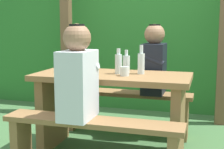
{
  "coord_description": "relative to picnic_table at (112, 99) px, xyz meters",
  "views": [
    {
      "loc": [
        0.83,
        -2.78,
        1.18
      ],
      "look_at": [
        0.0,
        0.0,
        0.73
      ],
      "focal_mm": 52.09,
      "sensor_mm": 36.0,
      "label": 1
    }
  ],
  "objects": [
    {
      "name": "bench_near",
      "position": [
        0.0,
        -0.54,
        -0.17
      ],
      "size": [
        1.4,
        0.24,
        0.47
      ],
      "color": "olive",
      "rests_on": "ground_plane"
    },
    {
      "name": "bottle_center",
      "position": [
        0.06,
        0.02,
        0.33
      ],
      "size": [
        0.06,
        0.06,
        0.23
      ],
      "color": "silver",
      "rests_on": "picnic_table"
    },
    {
      "name": "person_black_coat",
      "position": [
        0.29,
        0.54,
        0.3
      ],
      "size": [
        0.25,
        0.35,
        0.72
      ],
      "color": "black",
      "rests_on": "bench_far"
    },
    {
      "name": "drinking_glass",
      "position": [
        0.14,
        -0.08,
        0.28
      ],
      "size": [
        0.08,
        0.08,
        0.08
      ],
      "primitive_type": "cylinder",
      "color": "silver",
      "rests_on": "picnic_table"
    },
    {
      "name": "pergola_post_left",
      "position": [
        -0.99,
        1.2,
        0.64
      ],
      "size": [
        0.12,
        0.12,
        2.28
      ],
      "primitive_type": "cube",
      "color": "brown",
      "rests_on": "ground_plane"
    },
    {
      "name": "person_white_shirt",
      "position": [
        -0.11,
        -0.54,
        0.3
      ],
      "size": [
        0.25,
        0.35,
        0.72
      ],
      "color": "silver",
      "rests_on": "bench_near"
    },
    {
      "name": "bottle_right",
      "position": [
        0.25,
        0.07,
        0.34
      ],
      "size": [
        0.06,
        0.06,
        0.26
      ],
      "color": "silver",
      "rests_on": "picnic_table"
    },
    {
      "name": "pergola_post_right",
      "position": [
        0.99,
        1.2,
        0.64
      ],
      "size": [
        0.12,
        0.12,
        2.28
      ],
      "primitive_type": "cube",
      "color": "brown",
      "rests_on": "ground_plane"
    },
    {
      "name": "bench_far",
      "position": [
        0.0,
        0.54,
        -0.17
      ],
      "size": [
        1.4,
        0.24,
        0.47
      ],
      "color": "olive",
      "rests_on": "ground_plane"
    },
    {
      "name": "cell_phone",
      "position": [
        -0.24,
        0.16,
        0.24
      ],
      "size": [
        0.12,
        0.16,
        0.01
      ],
      "primitive_type": "cube",
      "rotation": [
        0.0,
        0.0,
        0.4
      ],
      "color": "black",
      "rests_on": "picnic_table"
    },
    {
      "name": "hedge_backdrop",
      "position": [
        0.0,
        2.05,
        0.56
      ],
      "size": [
        6.4,
        1.0,
        2.12
      ],
      "primitive_type": "cube",
      "color": "#2D792C",
      "rests_on": "ground_plane"
    },
    {
      "name": "picnic_table",
      "position": [
        0.0,
        0.0,
        0.0
      ],
      "size": [
        1.4,
        0.64,
        0.74
      ],
      "color": "olive",
      "rests_on": "ground_plane"
    },
    {
      "name": "bottle_left",
      "position": [
        0.11,
        0.1,
        0.32
      ],
      "size": [
        0.07,
        0.07,
        0.21
      ],
      "color": "silver",
      "rests_on": "picnic_table"
    }
  ]
}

